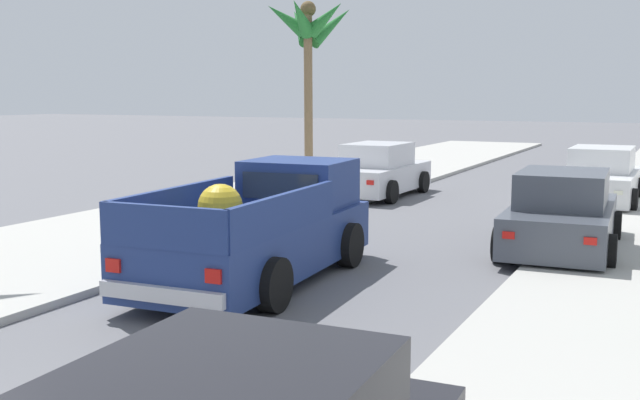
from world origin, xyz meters
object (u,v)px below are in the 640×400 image
object	(u,v)px
pickup_truck	(263,230)
car_right_near	(562,215)
palm_tree_right_fore	(309,32)
car_right_mid	(378,172)
car_left_mid	(601,178)

from	to	relation	value
pickup_truck	car_right_near	xyz separation A→B (m)	(3.96, 4.18, -0.07)
car_right_near	palm_tree_right_fore	xyz separation A→B (m)	(-10.40, 9.99, 4.41)
pickup_truck	car_right_near	size ratio (longest dim) A/B	1.23
pickup_truck	car_right_mid	bearing A→B (deg)	101.59
pickup_truck	car_right_mid	size ratio (longest dim) A/B	1.24
car_left_mid	car_right_mid	distance (m)	6.05
car_left_mid	palm_tree_right_fore	xyz separation A→B (m)	(-10.36, 3.17, 4.41)
pickup_truck	car_right_near	bearing A→B (deg)	46.54
car_right_mid	palm_tree_right_fore	xyz separation A→B (m)	(-4.40, 4.22, 4.41)
car_left_mid	palm_tree_right_fore	distance (m)	11.70
car_right_near	car_right_mid	bearing A→B (deg)	136.08
car_right_near	palm_tree_right_fore	size ratio (longest dim) A/B	0.69
car_right_near	car_left_mid	xyz separation A→B (m)	(-0.04, 6.83, 0.00)
car_right_near	palm_tree_right_fore	bearing A→B (deg)	136.15
car_right_mid	palm_tree_right_fore	size ratio (longest dim) A/B	0.68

